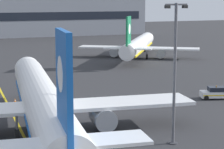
% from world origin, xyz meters
% --- Properties ---
extents(taxiway_centreline, '(8.16, 179.84, 0.01)m').
position_xyz_m(taxiway_centreline, '(0.00, 30.00, 0.00)').
color(taxiway_centreline, yellow).
rests_on(taxiway_centreline, ground).
extents(airliner_foreground, '(32.35, 41.47, 11.65)m').
position_xyz_m(airliner_foreground, '(1.09, 11.72, 3.37)').
color(airliner_foreground, white).
rests_on(airliner_foreground, ground).
extents(airliner_background, '(25.35, 31.33, 10.04)m').
position_xyz_m(airliner_background, '(34.73, 60.75, 2.91)').
color(airliner_background, white).
rests_on(airliner_background, ground).
extents(apron_lamp_post, '(2.24, 0.90, 13.21)m').
position_xyz_m(apron_lamp_post, '(11.94, 4.34, 6.91)').
color(apron_lamp_post, '#515156').
rests_on(apron_lamp_post, ground).
extents(service_car_third, '(4.55, 3.07, 1.79)m').
position_xyz_m(service_car_third, '(26.93, 18.95, 0.77)').
color(service_car_third, white).
rests_on(service_car_third, ground).
extents(safety_cone_by_nose_gear, '(0.44, 0.44, 0.55)m').
position_xyz_m(safety_cone_by_nose_gear, '(0.91, 26.87, 0.26)').
color(safety_cone_by_nose_gear, orange).
rests_on(safety_cone_by_nose_gear, ground).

